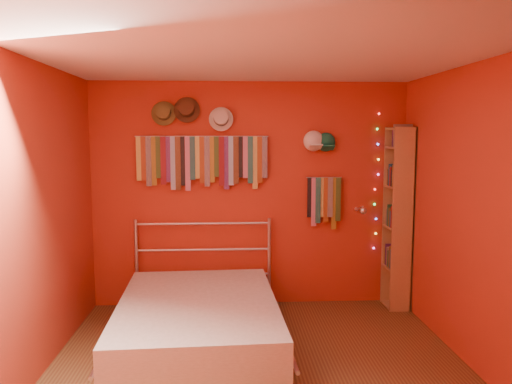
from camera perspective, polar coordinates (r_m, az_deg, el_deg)
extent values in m
plane|color=#56331D|center=(4.25, 0.47, -20.26)|extent=(3.50, 3.50, 0.00)
cube|color=#A03319|center=(5.58, -0.68, -0.31)|extent=(3.50, 0.02, 2.50)
cube|color=#A03319|center=(4.33, 24.28, -2.91)|extent=(0.02, 3.50, 2.50)
cube|color=#A03319|center=(4.13, -24.58, -3.37)|extent=(0.02, 3.50, 2.50)
cube|color=white|center=(3.84, 0.51, 15.26)|extent=(3.50, 3.50, 0.02)
cylinder|color=silver|center=(5.49, -6.19, 6.34)|extent=(1.45, 0.01, 0.01)
cube|color=#C8CA51|center=(5.57, -13.24, 3.73)|extent=(0.06, 0.01, 0.48)
cube|color=maroon|center=(5.55, -12.71, 3.75)|extent=(0.06, 0.01, 0.48)
cube|color=navy|center=(5.54, -12.18, 3.43)|extent=(0.06, 0.01, 0.54)
cube|color=olive|center=(5.54, -11.62, 3.49)|extent=(0.06, 0.01, 0.53)
cube|color=#2A5120|center=(5.53, -11.10, 3.90)|extent=(0.06, 0.01, 0.45)
cube|color=#5D0D20|center=(5.52, -10.56, 3.55)|extent=(0.06, 0.01, 0.52)
cube|color=#411965|center=(5.52, -10.00, 3.70)|extent=(0.06, 0.01, 0.50)
cube|color=#79A3D7|center=(5.51, -9.45, 3.26)|extent=(0.06, 0.01, 0.58)
cube|color=#53321B|center=(5.50, -8.91, 3.25)|extent=(0.06, 0.01, 0.58)
cube|color=black|center=(5.51, -8.36, 3.51)|extent=(0.06, 0.01, 0.54)
cube|color=#AE5789|center=(5.50, -7.81, 3.22)|extent=(0.06, 0.01, 0.59)
cube|color=#174952|center=(5.48, -7.28, 3.85)|extent=(0.06, 0.01, 0.47)
cube|color=#B9B84A|center=(5.49, -6.72, 3.92)|extent=(0.06, 0.01, 0.46)
cube|color=maroon|center=(5.49, -6.17, 3.66)|extent=(0.06, 0.01, 0.51)
cube|color=#141356|center=(5.48, -5.62, 3.49)|extent=(0.06, 0.01, 0.55)
cube|color=#99691B|center=(5.49, -5.06, 3.72)|extent=(0.06, 0.01, 0.50)
cube|color=#22451B|center=(5.48, -4.52, 4.04)|extent=(0.06, 0.01, 0.44)
cube|color=#600E15|center=(5.47, -3.96, 3.54)|extent=(0.06, 0.01, 0.54)
cube|color=#391964|center=(5.49, -3.41, 3.33)|extent=(0.06, 0.01, 0.58)
cube|color=#76ABD2|center=(5.48, -2.86, 3.56)|extent=(0.06, 0.01, 0.54)
cube|color=#4B2D19|center=(5.47, -2.30, 3.65)|extent=(0.06, 0.01, 0.52)
cube|color=black|center=(5.48, -1.76, 4.01)|extent=(0.06, 0.01, 0.45)
cube|color=#B1587B|center=(5.48, -1.20, 3.99)|extent=(0.06, 0.01, 0.46)
cube|color=#1A5B54|center=(5.48, -0.65, 3.67)|extent=(0.06, 0.01, 0.52)
cube|color=#B19E47|center=(5.49, -0.10, 3.36)|extent=(0.06, 0.01, 0.58)
cube|color=maroon|center=(5.49, 0.45, 3.70)|extent=(0.06, 0.01, 0.51)
cube|color=#141354|center=(5.49, 1.01, 3.99)|extent=(0.06, 0.01, 0.46)
cylinder|color=silver|center=(5.61, 7.80, 1.65)|extent=(0.40, 0.01, 0.01)
cube|color=black|center=(5.60, 6.17, -0.64)|extent=(0.06, 0.01, 0.45)
cube|color=#C36191|center=(5.60, 6.64, -1.14)|extent=(0.06, 0.01, 0.54)
cube|color=#1B5F55|center=(5.60, 7.11, -0.97)|extent=(0.06, 0.01, 0.51)
cube|color=#AF9546|center=(5.62, 7.55, -0.62)|extent=(0.06, 0.01, 0.44)
cube|color=brown|center=(5.63, 8.01, -0.91)|extent=(0.06, 0.01, 0.50)
cube|color=navy|center=(5.63, 8.49, -0.62)|extent=(0.06, 0.01, 0.44)
cube|color=olive|center=(5.66, 8.90, -1.31)|extent=(0.06, 0.01, 0.59)
cube|color=#294E1F|center=(5.65, 9.38, -0.84)|extent=(0.06, 0.01, 0.49)
cylinder|color=brown|center=(5.52, -10.50, 8.82)|extent=(0.27, 0.07, 0.26)
cylinder|color=brown|center=(5.48, -10.56, 8.95)|extent=(0.16, 0.13, 0.17)
cylinder|color=#332314|center=(5.50, -10.53, 8.88)|extent=(0.16, 0.05, 0.16)
cylinder|color=#462A19|center=(5.50, -7.91, 9.28)|extent=(0.28, 0.07, 0.28)
cylinder|color=#462A19|center=(5.45, -7.95, 9.42)|extent=(0.17, 0.14, 0.18)
cylinder|color=black|center=(5.48, -7.93, 9.35)|extent=(0.17, 0.06, 0.17)
cylinder|color=beige|center=(5.48, -4.02, 8.31)|extent=(0.26, 0.07, 0.26)
cylinder|color=beige|center=(5.43, -4.02, 8.44)|extent=(0.16, 0.13, 0.17)
cylinder|color=black|center=(5.46, -4.02, 8.38)|extent=(0.16, 0.05, 0.16)
ellipsoid|color=white|center=(5.57, 6.59, 5.81)|extent=(0.20, 0.15, 0.20)
cube|color=white|center=(5.45, 6.80, 5.14)|extent=(0.15, 0.11, 0.06)
ellipsoid|color=#197251|center=(5.59, 7.98, 5.66)|extent=(0.19, 0.15, 0.19)
cube|color=#197251|center=(5.48, 8.21, 5.02)|extent=(0.14, 0.10, 0.06)
sphere|color=#FF3333|center=(5.75, 13.88, 8.68)|extent=(0.02, 0.02, 0.02)
sphere|color=#33FF4C|center=(5.74, 13.68, 7.01)|extent=(0.02, 0.02, 0.02)
sphere|color=#4C66FF|center=(5.75, 13.76, 5.32)|extent=(0.02, 0.02, 0.02)
sphere|color=yellow|center=(5.76, 13.82, 3.64)|extent=(0.02, 0.02, 0.02)
sphere|color=#FF4CCC|center=(5.77, 13.79, 1.96)|extent=(0.02, 0.02, 0.02)
sphere|color=#FF3333|center=(5.77, 13.44, 0.29)|extent=(0.02, 0.02, 0.02)
sphere|color=#33FF4C|center=(5.79, 13.39, -1.37)|extent=(0.02, 0.02, 0.02)
sphere|color=#4C66FF|center=(5.83, 13.56, -3.01)|extent=(0.02, 0.02, 0.02)
sphere|color=yellow|center=(5.86, 13.52, -4.64)|extent=(0.02, 0.02, 0.02)
sphere|color=#FF4CCC|center=(5.89, 13.30, -6.25)|extent=(0.02, 0.02, 0.02)
cylinder|color=silver|center=(5.77, 11.40, -1.94)|extent=(0.04, 0.03, 0.04)
cylinder|color=silver|center=(5.64, 11.75, -1.81)|extent=(0.02, 0.28, 0.09)
sphere|color=white|center=(5.50, 12.13, -2.14)|extent=(0.08, 0.08, 0.08)
cube|color=#A27049|center=(5.56, 16.45, -3.21)|extent=(0.24, 0.02, 2.00)
cube|color=#A27049|center=(5.86, 15.40, -2.69)|extent=(0.24, 0.02, 2.00)
cube|color=#A27049|center=(5.75, 17.00, -2.92)|extent=(0.02, 0.34, 2.00)
cube|color=#A27049|center=(5.95, 15.61, -12.30)|extent=(0.24, 0.32, 0.02)
cube|color=#A27049|center=(5.82, 15.74, -8.29)|extent=(0.24, 0.32, 0.02)
cube|color=#A27049|center=(5.73, 15.88, -3.93)|extent=(0.24, 0.32, 0.02)
cube|color=#A27049|center=(5.66, 16.03, 0.55)|extent=(0.24, 0.32, 0.02)
cube|color=#A27049|center=(5.64, 16.16, 4.90)|extent=(0.24, 0.32, 0.02)
cube|color=#A27049|center=(5.64, 16.23, 6.93)|extent=(0.24, 0.32, 0.02)
cylinder|color=silver|center=(5.71, -13.50, -8.02)|extent=(0.04, 0.04, 1.00)
cylinder|color=silver|center=(5.64, 1.52, -8.02)|extent=(0.04, 0.04, 1.00)
cylinder|color=silver|center=(5.66, -6.02, -9.37)|extent=(1.47, 0.03, 0.03)
cylinder|color=silver|center=(5.59, -6.06, -6.58)|extent=(1.47, 0.03, 0.03)
cylinder|color=silver|center=(5.53, -6.09, -3.61)|extent=(1.47, 0.03, 0.03)
cube|color=#BCB8A9|center=(4.71, -6.63, -14.49)|extent=(1.49, 2.05, 0.40)
cylinder|color=silver|center=(4.82, -15.67, -14.47)|extent=(0.11, 2.00, 0.03)
cylinder|color=silver|center=(4.73, 2.59, -14.61)|extent=(0.11, 2.00, 0.03)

